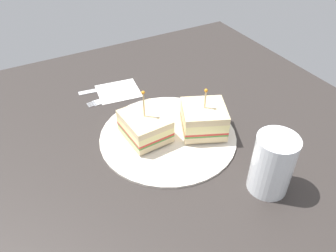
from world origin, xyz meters
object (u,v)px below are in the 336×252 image
at_px(napkin, 118,91).
at_px(fork, 106,100).
at_px(sandwich_half_front, 145,126).
at_px(knife, 102,89).
at_px(drink_glass, 272,166).
at_px(plate, 168,135).
at_px(sandwich_half_back, 204,119).

distance_m(napkin, fork, 0.05).
xyz_separation_m(sandwich_half_front, fork, (-0.18, -0.02, -0.03)).
bearing_deg(sandwich_half_front, knife, -176.04).
xyz_separation_m(drink_glass, fork, (-0.40, -0.16, -0.05)).
bearing_deg(fork, plate, 19.07).
distance_m(napkin, knife, 0.04).
xyz_separation_m(sandwich_half_front, drink_glass, (0.22, 0.13, 0.02)).
bearing_deg(knife, sandwich_half_back, 25.93).
xyz_separation_m(sandwich_half_back, fork, (-0.22, -0.14, -0.04)).
distance_m(sandwich_half_back, drink_glass, 0.18).
height_order(sandwich_half_back, drink_glass, drink_glass).
distance_m(plate, drink_glass, 0.23).
xyz_separation_m(fork, knife, (-0.05, 0.01, 0.00)).
distance_m(plate, napkin, 0.22).
xyz_separation_m(sandwich_half_front, knife, (-0.23, -0.02, -0.03)).
height_order(plate, knife, plate).
bearing_deg(napkin, sandwich_half_front, -5.24).
bearing_deg(napkin, plate, 6.82).
xyz_separation_m(sandwich_half_front, sandwich_half_back, (0.04, 0.12, 0.00)).
bearing_deg(sandwich_half_back, fork, -147.66).
relative_size(sandwich_half_front, napkin, 1.07).
relative_size(plate, knife, 2.13).
bearing_deg(sandwich_half_front, napkin, 174.76).
bearing_deg(sandwich_half_front, sandwich_half_back, 69.78).
height_order(drink_glass, fork, drink_glass).
relative_size(napkin, knife, 0.76).
distance_m(sandwich_half_front, napkin, 0.20).
distance_m(sandwich_half_back, fork, 0.26).
height_order(sandwich_half_back, fork, sandwich_half_back).
distance_m(drink_glass, fork, 0.43).
bearing_deg(sandwich_half_back, sandwich_half_front, -110.22).
bearing_deg(plate, fork, -160.93).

